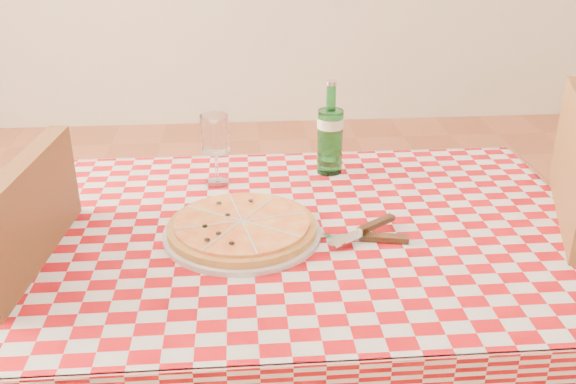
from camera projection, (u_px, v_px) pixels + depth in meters
name	position (u px, v px, depth m)	size (l,w,h in m)	color
dining_table	(299.00, 266.00, 1.45)	(1.20, 0.80, 0.75)	brown
tablecloth	(299.00, 229.00, 1.41)	(1.30, 0.90, 0.01)	#9C090F
chair_far	(4.00, 341.00, 1.38)	(0.48, 0.48, 0.97)	brown
pizza_plate	(242.00, 226.00, 1.37)	(0.34, 0.34, 0.04)	#C98943
water_bottle	(330.00, 128.00, 1.65)	(0.07, 0.07, 0.25)	#186326
wine_glass	(216.00, 150.00, 1.59)	(0.07, 0.07, 0.18)	white
cutlery	(359.00, 234.00, 1.36)	(0.26, 0.22, 0.03)	silver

